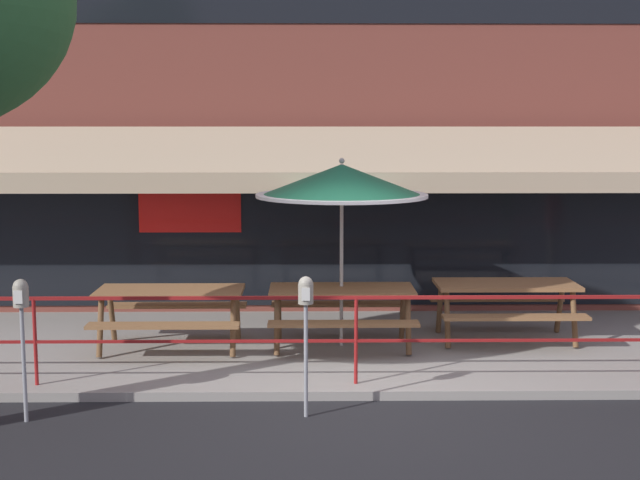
{
  "coord_description": "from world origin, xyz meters",
  "views": [
    {
      "loc": [
        -0.52,
        -9.07,
        2.93
      ],
      "look_at": [
        -0.37,
        1.6,
        1.5
      ],
      "focal_mm": 50.0,
      "sensor_mm": 36.0,
      "label": 1
    }
  ],
  "objects_px": {
    "picnic_table_right": "(506,295)",
    "parking_meter_far": "(306,304)",
    "picnic_table_left": "(170,302)",
    "patio_umbrella_centre": "(342,182)",
    "picnic_table_centre": "(342,300)",
    "parking_meter_near": "(21,307)"
  },
  "relations": [
    {
      "from": "picnic_table_right",
      "to": "parking_meter_far",
      "type": "height_order",
      "value": "parking_meter_far"
    },
    {
      "from": "picnic_table_left",
      "to": "parking_meter_far",
      "type": "distance_m",
      "value": 2.87
    },
    {
      "from": "picnic_table_right",
      "to": "patio_umbrella_centre",
      "type": "bearing_deg",
      "value": -174.21
    },
    {
      "from": "picnic_table_centre",
      "to": "parking_meter_far",
      "type": "xyz_separation_m",
      "value": [
        -0.44,
        -2.34,
        0.44
      ]
    },
    {
      "from": "picnic_table_centre",
      "to": "parking_meter_near",
      "type": "distance_m",
      "value": 4.05
    },
    {
      "from": "picnic_table_left",
      "to": "picnic_table_centre",
      "type": "bearing_deg",
      "value": 1.68
    },
    {
      "from": "picnic_table_right",
      "to": "parking_meter_near",
      "type": "distance_m",
      "value": 6.01
    },
    {
      "from": "picnic_table_right",
      "to": "parking_meter_near",
      "type": "relative_size",
      "value": 1.27
    },
    {
      "from": "parking_meter_near",
      "to": "parking_meter_far",
      "type": "xyz_separation_m",
      "value": [
        2.75,
        0.11,
        0.0
      ]
    },
    {
      "from": "picnic_table_left",
      "to": "picnic_table_right",
      "type": "bearing_deg",
      "value": 5.19
    },
    {
      "from": "picnic_table_left",
      "to": "picnic_table_centre",
      "type": "distance_m",
      "value": 2.13
    },
    {
      "from": "parking_meter_far",
      "to": "picnic_table_left",
      "type": "bearing_deg",
      "value": 126.5
    },
    {
      "from": "picnic_table_centre",
      "to": "picnic_table_right",
      "type": "height_order",
      "value": "same"
    },
    {
      "from": "picnic_table_left",
      "to": "picnic_table_right",
      "type": "relative_size",
      "value": 1.0
    },
    {
      "from": "picnic_table_right",
      "to": "picnic_table_centre",
      "type": "bearing_deg",
      "value": -171.33
    },
    {
      "from": "patio_umbrella_centre",
      "to": "picnic_table_right",
      "type": "bearing_deg",
      "value": 5.79
    },
    {
      "from": "picnic_table_left",
      "to": "parking_meter_near",
      "type": "relative_size",
      "value": 1.27
    },
    {
      "from": "parking_meter_near",
      "to": "picnic_table_right",
      "type": "bearing_deg",
      "value": 27.52
    },
    {
      "from": "picnic_table_centre",
      "to": "picnic_table_right",
      "type": "distance_m",
      "value": 2.15
    },
    {
      "from": "picnic_table_centre",
      "to": "picnic_table_right",
      "type": "bearing_deg",
      "value": 8.67
    },
    {
      "from": "patio_umbrella_centre",
      "to": "parking_meter_far",
      "type": "distance_m",
      "value": 2.69
    },
    {
      "from": "picnic_table_right",
      "to": "parking_meter_far",
      "type": "xyz_separation_m",
      "value": [
        -2.57,
        -2.66,
        0.44
      ]
    }
  ]
}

